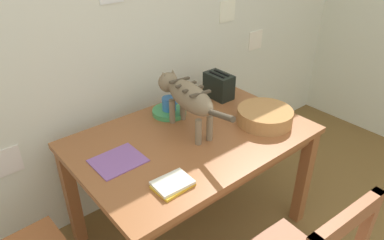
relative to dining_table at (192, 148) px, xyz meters
name	(u,v)px	position (x,y,z in m)	size (l,w,h in m)	color
wall_rear	(126,26)	(-0.02, 0.62, 0.59)	(4.93, 0.11, 2.50)	silver
dining_table	(192,148)	(0.00, 0.00, 0.00)	(1.34, 0.90, 0.75)	#94562F
cat	(187,96)	(0.03, 0.08, 0.30)	(0.18, 0.68, 0.30)	#7E6B50
saucer_bowl	(169,112)	(0.05, 0.29, 0.10)	(0.22, 0.22, 0.03)	#409956
coffee_mug	(169,104)	(0.05, 0.29, 0.16)	(0.13, 0.09, 0.08)	#3172C4
magazine	(118,161)	(-0.45, 0.05, 0.09)	(0.25, 0.22, 0.01)	#8957A1
book_stack	(173,184)	(-0.36, -0.29, 0.10)	(0.18, 0.14, 0.03)	yellow
wicker_basket	(265,116)	(0.43, -0.17, 0.13)	(0.33, 0.33, 0.09)	#B37C44
toaster	(219,86)	(0.46, 0.26, 0.17)	(0.12, 0.20, 0.18)	black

